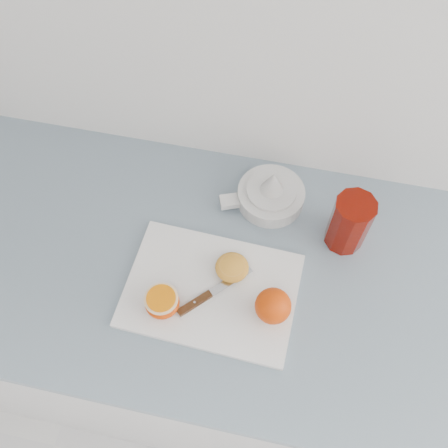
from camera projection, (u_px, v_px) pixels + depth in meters
name	position (u px, v px, depth m)	size (l,w,h in m)	color
counter	(270.00, 342.00, 1.43)	(2.34, 0.64, 0.89)	silver
cutting_board	(211.00, 290.00, 1.03)	(0.35, 0.25, 0.01)	white
whole_orange	(273.00, 306.00, 0.97)	(0.07, 0.07, 0.07)	#F35000
half_orange	(162.00, 302.00, 0.99)	(0.07, 0.07, 0.04)	#F35000
squeezed_shell	(232.00, 267.00, 1.04)	(0.07, 0.07, 0.03)	orange
paring_knife	(201.00, 299.00, 1.01)	(0.13, 0.14, 0.01)	#462A12
citrus_juicer	(270.00, 194.00, 1.13)	(0.19, 0.15, 0.10)	white
red_tumbler	(349.00, 224.00, 1.04)	(0.09, 0.09, 0.14)	#6C0A00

